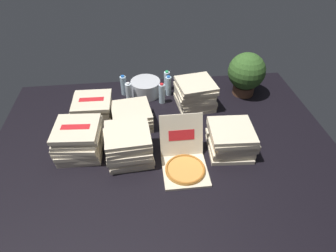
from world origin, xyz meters
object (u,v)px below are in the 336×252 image
Objects in this scene: water_bottle_2 at (129,93)px; water_bottle_1 at (124,85)px; pizza_stack_left_mid at (92,107)px; water_bottle_3 at (167,81)px; ice_bucket at (146,88)px; water_bottle_0 at (168,86)px; pizza_stack_left_far at (231,139)px; pizza_stack_center_far at (195,94)px; open_pizza_box at (184,161)px; potted_plant at (246,73)px; pizza_stack_center_near at (132,116)px; pizza_stack_right_near at (129,145)px; pizza_stack_right_mid at (79,140)px; water_bottle_4 at (162,94)px.

water_bottle_1 is at bearing 109.38° from water_bottle_2.
water_bottle_1 is at bearing 50.71° from pizza_stack_left_mid.
water_bottle_2 is at bearing -154.70° from water_bottle_3.
water_bottle_1 is (-0.25, 0.03, 0.03)m from ice_bucket.
water_bottle_1 is (-0.51, 0.07, 0.00)m from water_bottle_0.
pizza_stack_center_far is (-0.19, 0.74, 0.02)m from pizza_stack_left_far.
pizza_stack_left_mid is 1.25× the size of ice_bucket.
open_pizza_box is 1.39m from potted_plant.
ice_bucket is at bearing 72.35° from pizza_stack_center_near.
pizza_stack_right_near is at bearing -112.48° from water_bottle_3.
open_pizza_box is at bearing -77.32° from ice_bucket.
potted_plant is (0.86, -0.07, 0.15)m from water_bottle_0.
open_pizza_box is at bearing -44.43° from pizza_stack_left_mid.
open_pizza_box is 2.13× the size of water_bottle_2.
pizza_stack_right_mid is at bearing -120.01° from water_bottle_2.
ice_bucket is at bearing 78.87° from pizza_stack_right_near.
water_bottle_2 is 1.00× the size of water_bottle_4.
water_bottle_3 is (0.45, 0.21, 0.00)m from water_bottle_2.
pizza_stack_right_mid reaches higher than water_bottle_4.
pizza_stack_right_near is 1.18m from water_bottle_3.
water_bottle_0 is at bearing 136.71° from pizza_stack_center_far.
water_bottle_2 is (0.44, 0.77, -0.03)m from pizza_stack_right_mid.
pizza_stack_center_far is 0.64m from potted_plant.
potted_plant is at bearing 51.18° from open_pizza_box.
pizza_stack_center_far is 1.81× the size of water_bottle_4.
water_bottle_3 is at bearing 167.74° from potted_plant.
water_bottle_3 is at bearing 72.42° from water_bottle_4.
water_bottle_3 is (0.42, 0.61, 0.02)m from pizza_stack_center_near.
open_pizza_box is at bearing -66.96° from water_bottle_1.
pizza_stack_right_mid reaches higher than pizza_stack_left_far.
water_bottle_1 is (-0.77, 0.31, -0.03)m from pizza_stack_center_far.
water_bottle_0 is at bearing 11.93° from water_bottle_2.
pizza_stack_left_far is 0.96× the size of pizza_stack_center_far.
pizza_stack_left_far is 1.01m from potted_plant.
pizza_stack_center_near is at bearing 123.95° from open_pizza_box.
pizza_stack_left_mid reaches higher than pizza_stack_center_near.
pizza_stack_center_near is 0.75m from water_bottle_3.
potted_plant is at bearing 65.45° from pizza_stack_left_far.
water_bottle_3 is (-0.01, 0.12, 0.00)m from water_bottle_0.
pizza_stack_center_near is at bearing -86.62° from water_bottle_2.
pizza_stack_center_far is at bearing 20.13° from pizza_stack_center_near.
ice_bucket is at bearing 172.78° from water_bottle_0.
water_bottle_0 reaches higher than pizza_stack_center_near.
pizza_stack_right_near is 1.82× the size of water_bottle_1.
water_bottle_3 is (-0.45, 1.10, -0.01)m from pizza_stack_left_far.
pizza_stack_center_far is at bearing -14.95° from water_bottle_4.
water_bottle_0 is 1.00× the size of water_bottle_1.
pizza_stack_center_near is 1.82× the size of water_bottle_3.
water_bottle_2 is at bearing 168.08° from pizza_stack_center_far.
pizza_stack_left_far reaches higher than water_bottle_4.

